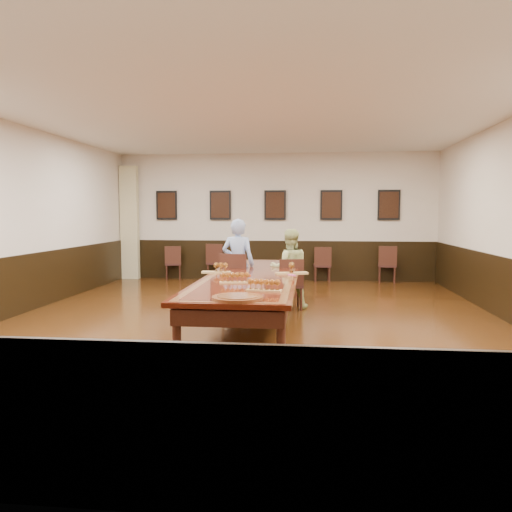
# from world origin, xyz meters

# --- Properties ---
(floor) EXTENTS (8.00, 10.00, 0.02)m
(floor) POSITION_xyz_m (0.00, 0.00, -0.01)
(floor) COLOR black
(floor) RESTS_ON ground
(ceiling) EXTENTS (8.00, 10.00, 0.02)m
(ceiling) POSITION_xyz_m (0.00, 0.00, 3.21)
(ceiling) COLOR white
(ceiling) RESTS_ON floor
(wall_back) EXTENTS (8.00, 0.02, 3.20)m
(wall_back) POSITION_xyz_m (0.00, 5.01, 1.60)
(wall_back) COLOR beige
(wall_back) RESTS_ON floor
(wall_front) EXTENTS (8.00, 0.02, 3.20)m
(wall_front) POSITION_xyz_m (0.00, -5.01, 1.60)
(wall_front) COLOR beige
(wall_front) RESTS_ON floor
(wall_left) EXTENTS (0.02, 10.00, 3.20)m
(wall_left) POSITION_xyz_m (-4.01, 0.00, 1.60)
(wall_left) COLOR beige
(wall_left) RESTS_ON floor
(chair_man) EXTENTS (0.54, 0.57, 1.01)m
(chair_man) POSITION_xyz_m (-0.40, 1.00, 0.50)
(chair_man) COLOR #321916
(chair_man) RESTS_ON floor
(chair_woman) EXTENTS (0.50, 0.53, 0.91)m
(chair_woman) POSITION_xyz_m (0.54, 1.15, 0.46)
(chair_woman) COLOR #321916
(chair_woman) RESTS_ON floor
(spare_chair_a) EXTENTS (0.50, 0.53, 0.86)m
(spare_chair_a) POSITION_xyz_m (-2.61, 4.79, 0.43)
(spare_chair_a) COLOR #321916
(spare_chair_a) RESTS_ON floor
(spare_chair_b) EXTENTS (0.50, 0.53, 0.93)m
(spare_chair_b) POSITION_xyz_m (-1.47, 4.82, 0.46)
(spare_chair_b) COLOR #321916
(spare_chair_b) RESTS_ON floor
(spare_chair_c) EXTENTS (0.44, 0.47, 0.88)m
(spare_chair_c) POSITION_xyz_m (1.19, 4.71, 0.44)
(spare_chair_c) COLOR #321916
(spare_chair_c) RESTS_ON floor
(spare_chair_d) EXTENTS (0.47, 0.50, 0.91)m
(spare_chair_d) POSITION_xyz_m (2.76, 4.74, 0.45)
(spare_chair_d) COLOR #321916
(spare_chair_d) RESTS_ON floor
(person_man) EXTENTS (0.63, 0.46, 1.61)m
(person_man) POSITION_xyz_m (-0.39, 1.11, 0.80)
(person_man) COLOR #4A6DB9
(person_man) RESTS_ON floor
(person_woman) EXTENTS (0.79, 0.66, 1.42)m
(person_woman) POSITION_xyz_m (0.52, 1.24, 0.71)
(person_woman) COLOR #C4CB7F
(person_woman) RESTS_ON floor
(pink_phone) EXTENTS (0.14, 0.16, 0.01)m
(pink_phone) POSITION_xyz_m (0.60, 0.01, 0.76)
(pink_phone) COLOR #E04A9E
(pink_phone) RESTS_ON conference_table
(curtain) EXTENTS (0.45, 0.18, 2.90)m
(curtain) POSITION_xyz_m (-3.75, 4.82, 1.45)
(curtain) COLOR #C6BB88
(curtain) RESTS_ON floor
(wainscoting) EXTENTS (8.00, 10.00, 1.00)m
(wainscoting) POSITION_xyz_m (0.00, 0.00, 0.50)
(wainscoting) COLOR black
(wainscoting) RESTS_ON floor
(conference_table) EXTENTS (1.40, 5.00, 0.76)m
(conference_table) POSITION_xyz_m (0.00, 0.00, 0.61)
(conference_table) COLOR black
(conference_table) RESTS_ON floor
(posters) EXTENTS (6.14, 0.04, 0.74)m
(posters) POSITION_xyz_m (0.00, 4.94, 1.90)
(posters) COLOR black
(posters) RESTS_ON wall_back
(flight_a) EXTENTS (0.47, 0.16, 0.17)m
(flight_a) POSITION_xyz_m (-0.57, 0.15, 0.83)
(flight_a) COLOR #AC8348
(flight_a) RESTS_ON conference_table
(flight_b) EXTENTS (0.53, 0.30, 0.19)m
(flight_b) POSITION_xyz_m (0.60, 0.13, 0.84)
(flight_b) COLOR #AC8348
(flight_b) RESTS_ON conference_table
(flight_c) EXTENTS (0.43, 0.19, 0.16)m
(flight_c) POSITION_xyz_m (-0.13, -0.96, 0.82)
(flight_c) COLOR #AC8348
(flight_c) RESTS_ON conference_table
(flight_d) EXTENTS (0.45, 0.19, 0.16)m
(flight_d) POSITION_xyz_m (0.33, -1.63, 0.82)
(flight_d) COLOR #AC8348
(flight_d) RESTS_ON conference_table
(red_plate_grp) EXTENTS (0.20, 0.20, 0.03)m
(red_plate_grp) POSITION_xyz_m (-0.10, -0.17, 0.76)
(red_plate_grp) COLOR red
(red_plate_grp) RESTS_ON conference_table
(carved_platter) EXTENTS (0.70, 0.70, 0.05)m
(carved_platter) POSITION_xyz_m (0.09, -2.22, 0.77)
(carved_platter) COLOR #4E230F
(carved_platter) RESTS_ON conference_table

